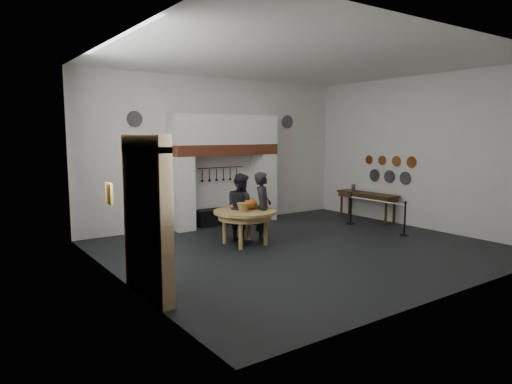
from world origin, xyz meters
TOP-DOWN VIEW (x-y plane):
  - floor at (0.00, 0.00)m, footprint 9.00×8.00m
  - ceiling at (0.00, 0.00)m, footprint 9.00×8.00m
  - wall_back at (0.00, 4.00)m, footprint 9.00×0.02m
  - wall_front at (0.00, -4.00)m, footprint 9.00×0.02m
  - wall_left at (-4.50, 0.00)m, footprint 0.02×8.00m
  - wall_right at (4.50, 0.00)m, footprint 0.02×8.00m
  - chimney_pier_left at (-1.48, 3.65)m, footprint 0.55×0.70m
  - chimney_pier_right at (1.48, 3.65)m, footprint 0.55×0.70m
  - hearth_brick_band at (0.00, 3.65)m, footprint 3.50×0.72m
  - chimney_hood at (0.00, 3.65)m, footprint 3.50×0.70m
  - iron_range at (0.00, 3.72)m, footprint 1.90×0.45m
  - utensil_rail at (0.00, 3.92)m, footprint 1.60×0.02m
  - door_recess at (-4.47, -1.00)m, footprint 0.04×1.10m
  - door_jamb_near at (-4.38, -1.70)m, footprint 0.22×0.30m
  - door_jamb_far at (-4.38, -0.30)m, footprint 0.22×0.30m
  - door_lintel at (-4.38, -1.00)m, footprint 0.22×1.70m
  - wall_plaque at (-4.45, 0.80)m, footprint 0.05×0.34m
  - work_table at (-0.95, 1.13)m, footprint 1.92×1.92m
  - pumpkin at (-0.75, 1.23)m, footprint 0.36×0.36m
  - cheese_block_big at (-0.45, 1.08)m, footprint 0.22×0.22m
  - cheese_block_small at (-0.47, 1.38)m, footprint 0.18×0.18m
  - wicker_basket at (-1.10, 0.98)m, footprint 0.39×0.39m
  - bread_loaf at (-1.05, 1.48)m, footprint 0.31×0.18m
  - visitor_near at (-0.46, 1.04)m, footprint 0.76×0.79m
  - visitor_far at (-0.86, 1.44)m, footprint 0.68×0.88m
  - side_table at (4.10, 1.57)m, footprint 0.55×2.20m
  - pewter_jug at (4.10, 2.17)m, footprint 0.12×0.12m
  - copper_pan_a at (4.46, 0.20)m, footprint 0.03×0.34m
  - copper_pan_b at (4.46, 0.75)m, footprint 0.03×0.32m
  - copper_pan_c at (4.46, 1.30)m, footprint 0.03×0.30m
  - copper_pan_d at (4.46, 1.85)m, footprint 0.03×0.28m
  - pewter_plate_left at (4.46, 0.40)m, footprint 0.03×0.40m
  - pewter_plate_mid at (4.46, 1.00)m, footprint 0.03×0.40m
  - pewter_plate_right at (4.46, 1.60)m, footprint 0.03×0.40m
  - pewter_plate_back_left at (-2.70, 3.96)m, footprint 0.44×0.03m
  - pewter_plate_back_right at (2.70, 3.96)m, footprint 0.44×0.03m
  - barrier_post_near at (3.21, -0.57)m, footprint 0.05×0.05m
  - barrier_post_far at (3.21, 1.43)m, footprint 0.05×0.05m
  - barrier_rope at (3.21, 0.43)m, footprint 0.04×2.00m

SIDE VIEW (x-z plane):
  - floor at x=0.00m, z-range -0.01..0.01m
  - iron_range at x=0.00m, z-range 0.00..0.50m
  - barrier_post_near at x=3.21m, z-range 0.00..0.90m
  - barrier_post_far at x=3.21m, z-range 0.00..0.90m
  - work_table at x=-0.95m, z-range 0.80..0.88m
  - barrier_rope at x=3.21m, z-range 0.83..0.87m
  - side_table at x=4.10m, z-range 0.84..0.90m
  - visitor_far at x=-0.86m, z-range 0.00..1.80m
  - visitor_near at x=-0.46m, z-range 0.00..1.83m
  - bread_loaf at x=-1.05m, z-range 0.87..1.01m
  - cheese_block_small at x=-0.47m, z-range 0.88..1.07m
  - wicker_basket at x=-1.10m, z-range 0.88..1.09m
  - cheese_block_big at x=-0.45m, z-range 0.88..1.11m
  - pewter_jug at x=4.10m, z-range 0.90..1.12m
  - pumpkin at x=-0.75m, z-range 0.88..1.18m
  - chimney_pier_left at x=-1.48m, z-range 0.00..2.15m
  - chimney_pier_right at x=1.48m, z-range 0.00..2.15m
  - door_recess at x=-4.47m, z-range 0.00..2.50m
  - door_jamb_near at x=-4.38m, z-range 0.00..2.60m
  - door_jamb_far at x=-4.38m, z-range 0.00..2.60m
  - pewter_plate_left at x=4.46m, z-range 1.25..1.65m
  - pewter_plate_mid at x=4.46m, z-range 1.25..1.65m
  - pewter_plate_right at x=4.46m, z-range 1.25..1.65m
  - wall_plaque at x=-4.45m, z-range 1.38..1.82m
  - utensil_rail at x=0.00m, z-range 1.74..1.76m
  - copper_pan_b at x=4.46m, z-range 1.79..2.11m
  - copper_pan_d at x=4.46m, z-range 1.81..2.09m
  - copper_pan_a at x=4.46m, z-range 1.78..2.12m
  - copper_pan_c at x=4.46m, z-range 1.80..2.10m
  - wall_back at x=0.00m, z-range 0.00..4.50m
  - wall_front at x=0.00m, z-range 0.00..4.50m
  - wall_left at x=-4.50m, z-range 0.00..4.50m
  - wall_right at x=4.50m, z-range 0.00..4.50m
  - hearth_brick_band at x=0.00m, z-range 2.15..2.47m
  - door_lintel at x=-4.38m, z-range 2.50..2.80m
  - chimney_hood at x=0.00m, z-range 2.47..3.37m
  - pewter_plate_back_left at x=-2.70m, z-range 2.98..3.42m
  - pewter_plate_back_right at x=2.70m, z-range 2.98..3.42m
  - ceiling at x=0.00m, z-range 4.49..4.51m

